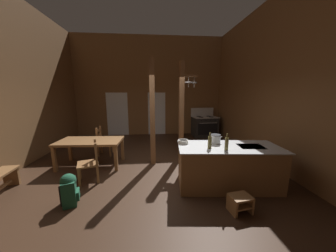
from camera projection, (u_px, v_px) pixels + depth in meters
ground_plane at (148, 176)px, 4.40m from camera, size 7.68×9.42×0.10m
wall_back at (149, 87)px, 8.24m from camera, size 7.68×0.14×4.62m
wall_right at (288, 82)px, 4.26m from camera, size 0.14×9.42×4.62m
glazed_door_back_left at (117, 114)px, 8.27m from camera, size 1.00×0.01×2.05m
glazed_panel_back_right at (157, 114)px, 8.44m from camera, size 0.84×0.01×2.05m
kitchen_island at (228, 166)px, 3.77m from camera, size 2.24×1.16×0.91m
stove_range at (204, 126)px, 8.16m from camera, size 1.21×0.91×1.32m
support_post_with_pot_rack at (182, 108)px, 5.39m from camera, size 0.56×0.25×2.97m
support_post_center at (152, 113)px, 4.78m from camera, size 0.14×0.14×2.97m
step_stool at (240, 202)px, 2.97m from camera, size 0.40×0.34×0.30m
dining_table at (90, 143)px, 4.80m from camera, size 1.74×0.98×0.74m
ladderback_chair_near_window at (104, 142)px, 5.68m from camera, size 0.44×0.44×0.95m
ladderback_chair_by_post at (90, 163)px, 3.97m from camera, size 0.56×0.56×0.95m
backpack at (69, 188)px, 3.14m from camera, size 0.36×0.37×0.60m
stockpot_on_counter at (215, 139)px, 3.88m from camera, size 0.30×0.23×0.20m
mixing_bowl_on_counter at (183, 142)px, 3.88m from camera, size 0.23×0.23×0.08m
bottle_tall_on_counter at (210, 142)px, 3.50m from camera, size 0.08×0.08×0.34m
bottle_short_on_counter at (227, 143)px, 3.41m from camera, size 0.07×0.07×0.34m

